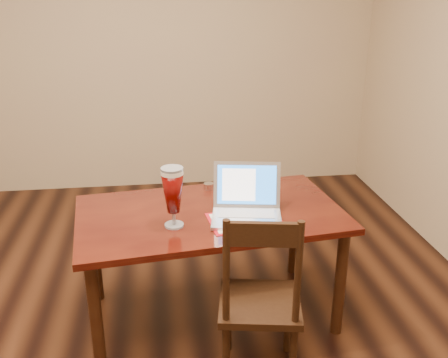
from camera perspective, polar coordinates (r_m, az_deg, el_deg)
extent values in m
cube|color=tan|center=(4.62, -11.30, 15.08)|extent=(4.50, 0.01, 2.70)
cube|color=#491409|center=(2.73, -1.58, -4.04)|extent=(1.51, 0.96, 0.04)
cylinder|color=black|center=(2.56, -14.41, -15.29)|extent=(0.06, 0.06, 0.63)
cylinder|color=black|center=(2.82, 13.13, -11.50)|extent=(0.06, 0.06, 0.63)
cylinder|color=black|center=(3.12, -14.58, -8.19)|extent=(0.06, 0.06, 0.63)
cylinder|color=black|center=(3.33, 8.06, -5.69)|extent=(0.06, 0.06, 0.63)
cube|color=#B4101B|center=(2.61, 2.44, -4.76)|extent=(0.40, 0.31, 0.00)
cube|color=white|center=(2.61, 2.44, -4.72)|extent=(0.36, 0.27, 0.00)
cube|color=silver|center=(2.60, 2.59, -4.57)|extent=(0.40, 0.31, 0.02)
cube|color=silver|center=(2.65, 2.59, -3.93)|extent=(0.31, 0.16, 0.00)
cube|color=silver|center=(2.54, 2.60, -5.08)|extent=(0.10, 0.08, 0.00)
cube|color=silver|center=(2.70, 2.62, -0.65)|extent=(0.37, 0.13, 0.24)
cube|color=blue|center=(2.69, 2.62, -0.67)|extent=(0.32, 0.11, 0.20)
cube|color=white|center=(2.69, 1.70, -0.66)|extent=(0.19, 0.08, 0.17)
cylinder|color=silver|center=(2.57, -5.72, -5.25)|extent=(0.10, 0.10, 0.01)
cylinder|color=silver|center=(2.55, -5.75, -4.44)|extent=(0.02, 0.02, 0.07)
cylinder|color=silver|center=(2.45, -5.96, 0.79)|extent=(0.11, 0.11, 0.02)
cylinder|color=silver|center=(2.45, -5.97, 1.16)|extent=(0.11, 0.11, 0.01)
cylinder|color=silver|center=(2.93, -6.11, -1.51)|extent=(0.06, 0.06, 0.04)
cylinder|color=silver|center=(2.99, -1.76, -0.85)|extent=(0.06, 0.06, 0.04)
cube|color=black|center=(2.46, 4.10, -14.01)|extent=(0.44, 0.43, 0.04)
cylinder|color=black|center=(2.48, 0.23, -19.80)|extent=(0.04, 0.04, 0.37)
cylinder|color=black|center=(2.70, 0.48, -15.73)|extent=(0.04, 0.04, 0.37)
cylinder|color=black|center=(2.71, 7.31, -15.78)|extent=(0.04, 0.04, 0.37)
cylinder|color=black|center=(2.20, 0.25, -10.49)|extent=(0.03, 0.03, 0.49)
cylinder|color=black|center=(2.21, 8.47, -10.56)|extent=(0.03, 0.03, 0.49)
cube|color=black|center=(2.11, 4.51, -6.32)|extent=(0.31, 0.08, 0.11)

